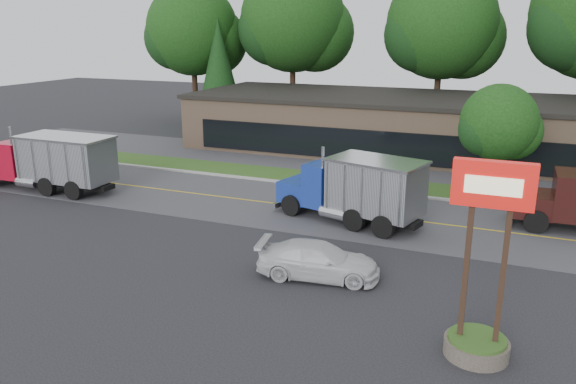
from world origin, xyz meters
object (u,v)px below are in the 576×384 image
bilo_sign (482,293)px  dump_truck_red (50,160)px  dump_truck_blue (357,188)px  rally_car (318,260)px

bilo_sign → dump_truck_red: size_ratio=0.62×
dump_truck_blue → rally_car: (0.38, -6.79, -1.11)m
dump_truck_blue → bilo_sign: bearing=138.0°
bilo_sign → dump_truck_red: (-25.09, 9.00, -0.21)m
bilo_sign → rally_car: 7.18m
bilo_sign → dump_truck_blue: size_ratio=0.76×
dump_truck_blue → rally_car: size_ratio=1.64×
bilo_sign → dump_truck_blue: 12.13m
bilo_sign → rally_car: bilo_sign is taller
dump_truck_red → dump_truck_blue: 18.57m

